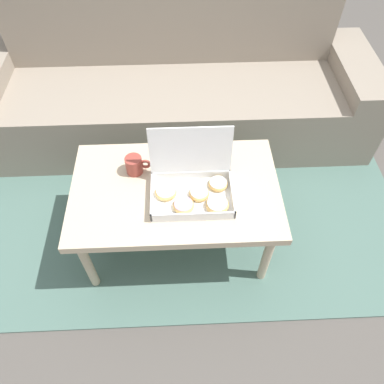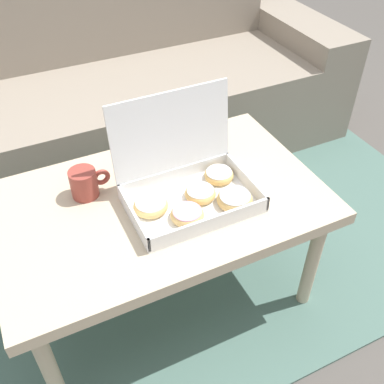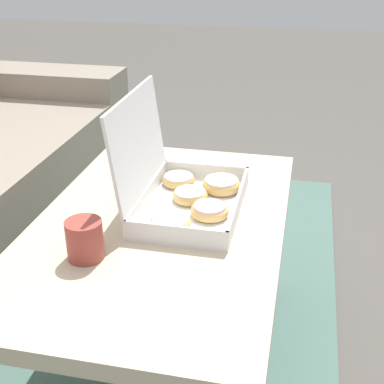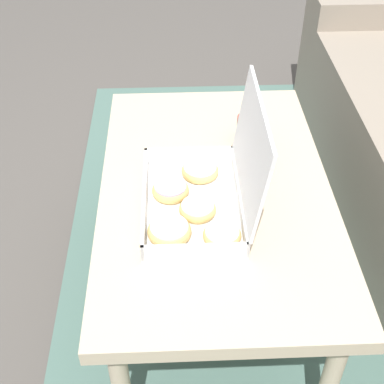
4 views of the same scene
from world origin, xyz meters
name	(u,v)px [view 4 (image 4 of 4)]	position (x,y,z in m)	size (l,w,h in m)	color
ground_plane	(258,294)	(0.00, 0.00, 0.00)	(12.00, 12.00, 0.00)	#514C47
area_rug	(350,290)	(0.00, 0.30, 0.01)	(2.63, 1.87, 0.01)	#4C6B60
coffee_table	(215,200)	(0.00, -0.15, 0.41)	(0.98, 0.61, 0.46)	#C6B293
pastry_box	(202,194)	(0.09, -0.19, 0.51)	(0.37, 0.28, 0.30)	white
coffee_mug	(251,131)	(-0.19, -0.04, 0.50)	(0.12, 0.08, 0.09)	#993D33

